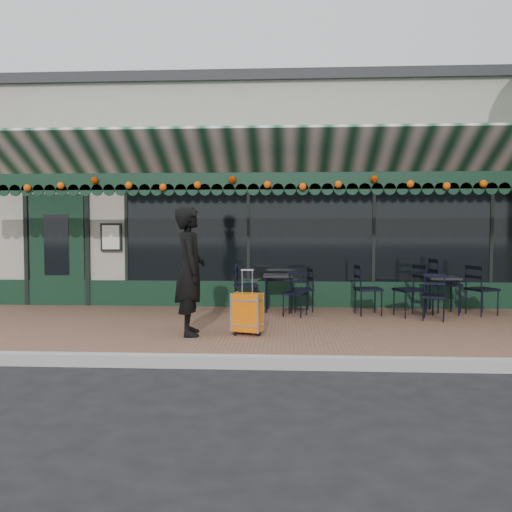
# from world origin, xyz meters

# --- Properties ---
(ground) EXTENTS (80.00, 80.00, 0.00)m
(ground) POSITION_xyz_m (0.00, 0.00, 0.00)
(ground) COLOR black
(ground) RESTS_ON ground
(sidewalk) EXTENTS (18.00, 4.00, 0.15)m
(sidewalk) POSITION_xyz_m (0.00, 2.00, 0.07)
(sidewalk) COLOR brown
(sidewalk) RESTS_ON ground
(curb) EXTENTS (18.00, 0.16, 0.15)m
(curb) POSITION_xyz_m (0.00, -0.08, 0.07)
(curb) COLOR #9E9E99
(curb) RESTS_ON ground
(restaurant_building) EXTENTS (12.00, 9.60, 4.50)m
(restaurant_building) POSITION_xyz_m (0.00, 7.84, 2.27)
(restaurant_building) COLOR #9C9587
(restaurant_building) RESTS_ON ground
(woman) EXTENTS (0.57, 0.75, 1.84)m
(woman) POSITION_xyz_m (-1.64, 1.15, 1.07)
(woman) COLOR black
(woman) RESTS_ON sidewalk
(suitcase) EXTENTS (0.46, 0.34, 0.93)m
(suitcase) POSITION_xyz_m (-0.82, 1.20, 0.46)
(suitcase) COLOR #E46207
(suitcase) RESTS_ON sidewalk
(cafe_table_a) EXTENTS (0.54, 0.54, 0.66)m
(cafe_table_a) POSITION_xyz_m (2.52, 3.29, 0.75)
(cafe_table_a) COLOR black
(cafe_table_a) RESTS_ON sidewalk
(cafe_table_b) EXTENTS (0.55, 0.55, 0.68)m
(cafe_table_b) POSITION_xyz_m (-0.40, 3.43, 0.76)
(cafe_table_b) COLOR black
(cafe_table_b) RESTS_ON sidewalk
(chair_a_left) EXTENTS (0.58, 0.58, 0.91)m
(chair_a_left) POSITION_xyz_m (1.86, 2.96, 0.60)
(chair_a_left) COLOR black
(chair_a_left) RESTS_ON sidewalk
(chair_a_right) EXTENTS (0.55, 0.55, 0.99)m
(chair_a_right) POSITION_xyz_m (2.64, 3.56, 0.64)
(chair_a_right) COLOR black
(chair_a_right) RESTS_ON sidewalk
(chair_a_front) EXTENTS (0.49, 0.49, 0.78)m
(chair_a_front) POSITION_xyz_m (2.18, 2.58, 0.54)
(chair_a_front) COLOR black
(chair_a_front) RESTS_ON sidewalk
(chair_a_extra) EXTENTS (0.59, 0.59, 0.89)m
(chair_a_extra) POSITION_xyz_m (3.18, 3.20, 0.60)
(chair_a_extra) COLOR black
(chair_a_extra) RESTS_ON sidewalk
(chair_b_left) EXTENTS (0.48, 0.48, 0.80)m
(chair_b_left) POSITION_xyz_m (0.02, 3.42, 0.55)
(chair_b_left) COLOR black
(chair_b_left) RESTS_ON sidewalk
(chair_b_right) EXTENTS (0.51, 0.51, 0.90)m
(chair_b_right) POSITION_xyz_m (1.18, 3.10, 0.60)
(chair_b_right) COLOR black
(chair_b_right) RESTS_ON sidewalk
(chair_b_front) EXTENTS (0.49, 0.49, 0.77)m
(chair_b_front) POSITION_xyz_m (-0.11, 2.89, 0.54)
(chair_b_front) COLOR black
(chair_b_front) RESTS_ON sidewalk
(chair_solo) EXTENTS (0.52, 0.52, 0.91)m
(chair_solo) POSITION_xyz_m (-1.02, 3.52, 0.60)
(chair_solo) COLOR black
(chair_solo) RESTS_ON sidewalk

